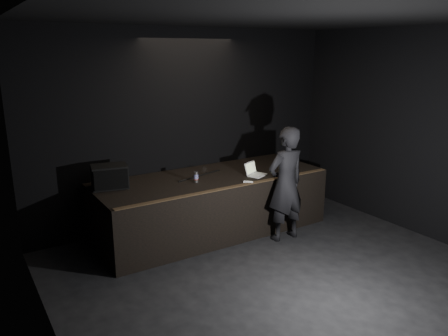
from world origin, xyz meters
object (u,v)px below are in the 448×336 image
object	(u,v)px
stage_monitor	(110,177)
beer_can	(196,177)
laptop	(254,172)
stage_riser	(211,204)
person	(286,184)

from	to	relation	value
stage_monitor	beer_can	distance (m)	1.37
laptop	stage_monitor	bearing A→B (deg)	140.90
stage_riser	laptop	world-z (taller)	laptop
stage_monitor	beer_can	world-z (taller)	stage_monitor
beer_can	person	xyz separation A→B (m)	(1.26, -0.78, -0.13)
stage_riser	laptop	xyz separation A→B (m)	(0.68, -0.34, 0.56)
stage_riser	stage_monitor	size ratio (longest dim) A/B	6.53
stage_riser	stage_monitor	distance (m)	1.83
stage_riser	beer_can	world-z (taller)	beer_can
beer_can	person	size ratio (longest dim) A/B	0.09
stage_monitor	beer_can	bearing A→B (deg)	-8.32
laptop	person	world-z (taller)	person
beer_can	person	bearing A→B (deg)	-31.89
stage_riser	beer_can	size ratio (longest dim) A/B	22.16
person	stage_monitor	bearing A→B (deg)	-26.30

